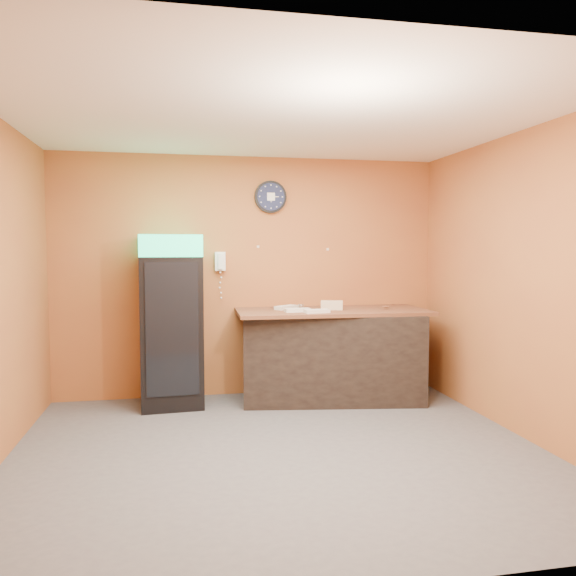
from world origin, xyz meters
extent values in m
plane|color=#47474C|center=(0.00, 0.00, 0.00)|extent=(4.50, 4.50, 0.00)
cube|color=#A9642F|center=(0.00, 2.00, 1.40)|extent=(4.50, 0.02, 2.80)
cube|color=#A9642F|center=(2.25, 0.00, 1.40)|extent=(0.02, 4.00, 2.80)
cube|color=white|center=(0.00, 0.00, 2.80)|extent=(4.50, 4.00, 0.02)
cube|color=black|center=(-0.92, 1.65, 0.82)|extent=(0.70, 0.70, 1.64)
cube|color=#1ADE8E|center=(-0.92, 1.65, 1.76)|extent=(0.70, 0.70, 0.23)
cube|color=black|center=(-0.94, 1.32, 0.89)|extent=(0.54, 0.06, 1.41)
cube|color=black|center=(0.89, 1.56, 0.50)|extent=(2.10, 1.17, 1.00)
cylinder|color=black|center=(0.25, 1.98, 2.33)|extent=(0.38, 0.05, 0.38)
cylinder|color=#0F1433|center=(0.25, 1.95, 2.33)|extent=(0.32, 0.01, 0.32)
cube|color=white|center=(0.25, 1.94, 2.33)|extent=(0.09, 0.00, 0.09)
cube|color=white|center=(-0.35, 1.96, 1.58)|extent=(0.12, 0.07, 0.22)
cube|color=white|center=(-0.35, 1.91, 1.58)|extent=(0.05, 0.04, 0.18)
cube|color=brown|center=(0.89, 1.56, 1.02)|extent=(2.19, 1.02, 0.04)
cube|color=beige|center=(0.87, 1.51, 1.06)|extent=(0.26, 0.16, 0.05)
cube|color=beige|center=(0.87, 1.51, 1.11)|extent=(0.26, 0.16, 0.05)
cube|color=silver|center=(0.44, 1.38, 1.05)|extent=(0.29, 0.14, 0.04)
cube|color=silver|center=(0.63, 1.25, 1.05)|extent=(0.28, 0.15, 0.04)
cube|color=silver|center=(0.38, 1.69, 1.06)|extent=(0.30, 0.27, 0.04)
cylinder|color=silver|center=(0.53, 1.57, 1.07)|extent=(0.07, 0.07, 0.07)
camera|label=1|loc=(-0.83, -4.59, 1.72)|focal=35.00mm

